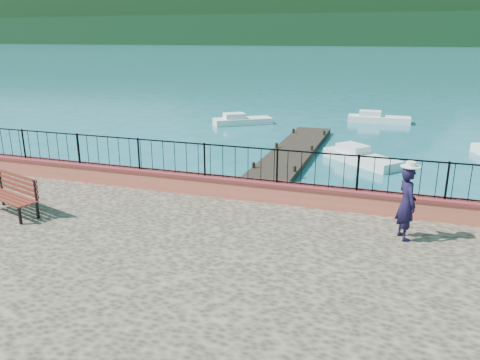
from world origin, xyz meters
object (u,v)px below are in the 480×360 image
Objects in this scene: person at (407,203)px; boat_4 at (379,117)px; park_bench at (12,203)px; boat_1 at (362,155)px; boat_3 at (243,118)px.

person is 0.42× the size of boat_4.
park_bench is at bearing 75.51° from person.
park_bench is 0.50× the size of boat_1.
boat_3 is (-0.35, 20.71, -1.11)m from park_bench.
boat_1 is at bearing -77.09° from boat_3.
park_bench is 0.48× the size of boat_4.
park_bench reaches higher than boat_4.
boat_1 is (-1.78, 11.25, -1.67)m from person.
park_bench is 20.75m from boat_3.
park_bench is 10.04m from person.
boat_1 is at bearing 75.35° from park_bench.
boat_1 is 11.51m from boat_4.
person is at bearing -87.57° from boat_4.
boat_4 is (8.38, 24.41, -1.11)m from park_bench.
boat_1 is 1.01× the size of boat_3.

